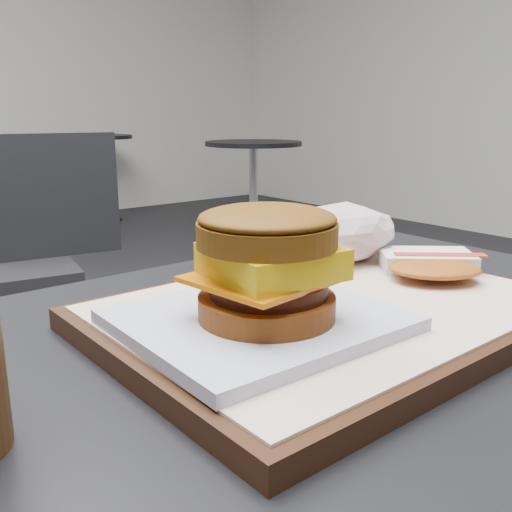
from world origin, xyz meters
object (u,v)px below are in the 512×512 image
at_px(serving_tray, 331,312).
at_px(crumpled_wrapper, 340,232).
at_px(neighbor_chair, 23,252).
at_px(breakfast_sandwich, 265,278).
at_px(hash_brown, 430,264).

height_order(serving_tray, crumpled_wrapper, crumpled_wrapper).
bearing_deg(serving_tray, neighbor_chair, 82.38).
xyz_separation_m(breakfast_sandwich, crumpled_wrapper, (0.20, 0.11, -0.01)).
distance_m(serving_tray, crumpled_wrapper, 0.15).
distance_m(crumpled_wrapper, neighbor_chair, 1.47).
height_order(breakfast_sandwich, hash_brown, breakfast_sandwich).
bearing_deg(serving_tray, crumpled_wrapper, 40.19).
bearing_deg(crumpled_wrapper, breakfast_sandwich, -151.35).
distance_m(serving_tray, breakfast_sandwich, 0.10).
bearing_deg(hash_brown, serving_tray, 177.84).
bearing_deg(neighbor_chair, hash_brown, -92.59).
bearing_deg(breakfast_sandwich, crumpled_wrapper, 28.65).
xyz_separation_m(hash_brown, neighbor_chair, (0.07, 1.53, -0.29)).
bearing_deg(neighbor_chair, serving_tray, -97.62).
relative_size(serving_tray, crumpled_wrapper, 2.84).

